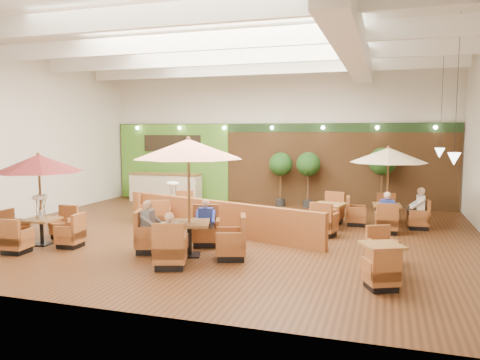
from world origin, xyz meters
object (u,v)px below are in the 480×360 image
at_px(table_5, 328,217).
at_px(topiary_1, 308,166).
at_px(table_4, 382,261).
at_px(diner_2, 150,221).
at_px(table_2, 388,172).
at_px(diner_0, 170,234).
at_px(booth_divider, 216,217).
at_px(topiary_0, 281,166).
at_px(diner_3, 387,208).
at_px(diner_1, 205,217).
at_px(service_counter, 165,187).
at_px(diner_4, 419,204).
at_px(table_0, 40,182).
at_px(table_3, 167,209).
at_px(table_1, 189,176).
at_px(topiary_2, 382,164).

height_order(table_5, topiary_1, topiary_1).
xyz_separation_m(table_4, diner_2, (-5.34, 0.26, 0.44)).
distance_m(table_2, diner_0, 7.37).
distance_m(booth_divider, topiary_0, 5.56).
bearing_deg(diner_3, table_4, -96.09).
xyz_separation_m(diner_1, diner_3, (4.41, 2.88, 0.01)).
bearing_deg(service_counter, diner_2, -66.09).
bearing_deg(topiary_1, diner_1, -102.60).
distance_m(table_4, diner_1, 4.52).
xyz_separation_m(table_5, topiary_0, (-2.30, 3.81, 1.19)).
xyz_separation_m(topiary_1, diner_1, (-1.52, -6.80, -0.84)).
height_order(diner_2, diner_3, diner_2).
distance_m(booth_divider, table_4, 5.27).
distance_m(service_counter, booth_divider, 6.68).
relative_size(table_2, diner_4, 3.09).
height_order(table_2, diner_2, table_2).
bearing_deg(service_counter, table_4, -42.12).
height_order(service_counter, diner_1, diner_1).
xyz_separation_m(table_0, table_2, (8.46, 4.95, 0.07)).
height_order(table_2, table_3, table_2).
height_order(table_1, diner_2, table_1).
relative_size(table_1, table_4, 1.20).
distance_m(table_2, table_5, 2.27).
relative_size(table_3, diner_4, 3.22).
bearing_deg(topiary_1, service_counter, -178.07).
height_order(service_counter, diner_4, diner_4).
distance_m(service_counter, table_2, 9.32).
bearing_deg(table_2, table_5, -158.81).
bearing_deg(table_0, diner_2, -1.78).
bearing_deg(topiary_0, diner_1, -93.75).
bearing_deg(table_4, booth_divider, 124.67).
xyz_separation_m(service_counter, topiary_0, (4.85, 0.20, 0.98)).
bearing_deg(topiary_0, topiary_2, -0.00).
distance_m(table_0, table_2, 9.81).
bearing_deg(diner_4, diner_0, 137.61).
relative_size(table_0, topiary_0, 1.14).
distance_m(table_1, diner_4, 7.25).
distance_m(topiary_1, diner_0, 9.02).
bearing_deg(diner_2, booth_divider, 153.00).
bearing_deg(diner_1, service_counter, -72.43).
bearing_deg(table_2, table_0, -153.94).
height_order(booth_divider, table_4, booth_divider).
xyz_separation_m(service_counter, table_2, (8.81, -2.82, 1.12)).
bearing_deg(diner_4, topiary_2, 19.83).
xyz_separation_m(topiary_0, diner_2, (-1.47, -7.83, -0.80)).
height_order(booth_divider, diner_4, diner_4).
bearing_deg(topiary_0, booth_divider, -97.05).
bearing_deg(table_1, table_4, -21.60).
xyz_separation_m(table_0, table_1, (4.06, 0.15, 0.26)).
bearing_deg(service_counter, topiary_2, 1.33).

